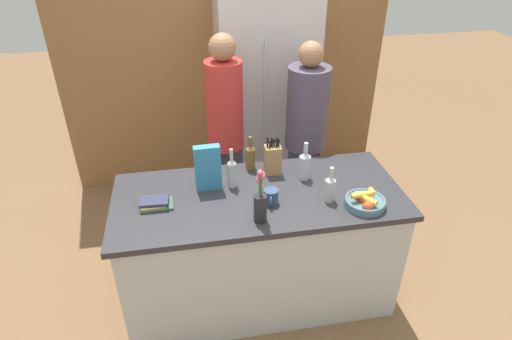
# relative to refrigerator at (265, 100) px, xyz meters

# --- Properties ---
(ground_plane) EXTENTS (14.00, 14.00, 0.00)m
(ground_plane) POSITION_rel_refrigerator_xyz_m (-0.31, -1.39, -0.95)
(ground_plane) COLOR brown
(kitchen_island) EXTENTS (1.87, 0.82, 0.88)m
(kitchen_island) POSITION_rel_refrigerator_xyz_m (-0.31, -1.39, -0.51)
(kitchen_island) COLOR silver
(kitchen_island) RESTS_ON ground_plane
(back_wall_wood) EXTENTS (3.07, 0.12, 2.60)m
(back_wall_wood) POSITION_rel_refrigerator_xyz_m (-0.31, 0.36, 0.35)
(back_wall_wood) COLOR olive
(back_wall_wood) RESTS_ON ground_plane
(refrigerator) EXTENTS (0.84, 0.62, 1.91)m
(refrigerator) POSITION_rel_refrigerator_xyz_m (0.00, 0.00, 0.00)
(refrigerator) COLOR #B7B7BC
(refrigerator) RESTS_ON ground_plane
(fruit_bowl) EXTENTS (0.25, 0.25, 0.11)m
(fruit_bowl) POSITION_rel_refrigerator_xyz_m (0.30, -1.64, -0.03)
(fruit_bowl) COLOR slate
(fruit_bowl) RESTS_ON kitchen_island
(knife_block) EXTENTS (0.11, 0.09, 0.28)m
(knife_block) POSITION_rel_refrigerator_xyz_m (-0.17, -1.14, 0.04)
(knife_block) COLOR #A87A4C
(knife_block) RESTS_ON kitchen_island
(flower_vase) EXTENTS (0.08, 0.08, 0.35)m
(flower_vase) POSITION_rel_refrigerator_xyz_m (-0.35, -1.66, 0.05)
(flower_vase) COLOR #232328
(flower_vase) RESTS_ON kitchen_island
(cereal_box) EXTENTS (0.17, 0.07, 0.31)m
(cereal_box) POSITION_rel_refrigerator_xyz_m (-0.62, -1.26, 0.09)
(cereal_box) COLOR teal
(cereal_box) RESTS_ON kitchen_island
(coffee_mug) EXTENTS (0.09, 0.13, 0.10)m
(coffee_mug) POSITION_rel_refrigerator_xyz_m (-0.26, -1.50, -0.02)
(coffee_mug) COLOR #334770
(coffee_mug) RESTS_ON kitchen_island
(book_stack) EXTENTS (0.20, 0.14, 0.05)m
(book_stack) POSITION_rel_refrigerator_xyz_m (-0.97, -1.41, -0.05)
(book_stack) COLOR #3D6047
(book_stack) RESTS_ON kitchen_island
(bottle_oil) EXTENTS (0.08, 0.08, 0.27)m
(bottle_oil) POSITION_rel_refrigerator_xyz_m (0.03, -1.25, 0.04)
(bottle_oil) COLOR #B2BCC1
(bottle_oil) RESTS_ON kitchen_island
(bottle_vinegar) EXTENTS (0.06, 0.06, 0.28)m
(bottle_vinegar) POSITION_rel_refrigerator_xyz_m (-0.47, -1.26, 0.04)
(bottle_vinegar) COLOR #B2BCC1
(bottle_vinegar) RESTS_ON kitchen_island
(bottle_wine) EXTENTS (0.07, 0.07, 0.25)m
(bottle_wine) POSITION_rel_refrigerator_xyz_m (-0.31, -1.06, 0.03)
(bottle_wine) COLOR brown
(bottle_wine) RESTS_ON kitchen_island
(bottle_water) EXTENTS (0.07, 0.07, 0.24)m
(bottle_water) POSITION_rel_refrigerator_xyz_m (0.11, -1.53, 0.02)
(bottle_water) COLOR #B2BCC1
(bottle_water) RESTS_ON kitchen_island
(person_at_sink) EXTENTS (0.28, 0.28, 1.72)m
(person_at_sink) POSITION_rel_refrigerator_xyz_m (-0.43, -0.59, 0.03)
(person_at_sink) COLOR #383842
(person_at_sink) RESTS_ON ground_plane
(person_in_blue) EXTENTS (0.33, 0.33, 1.65)m
(person_in_blue) POSITION_rel_refrigerator_xyz_m (0.21, -0.64, -0.03)
(person_in_blue) COLOR #383842
(person_in_blue) RESTS_ON ground_plane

